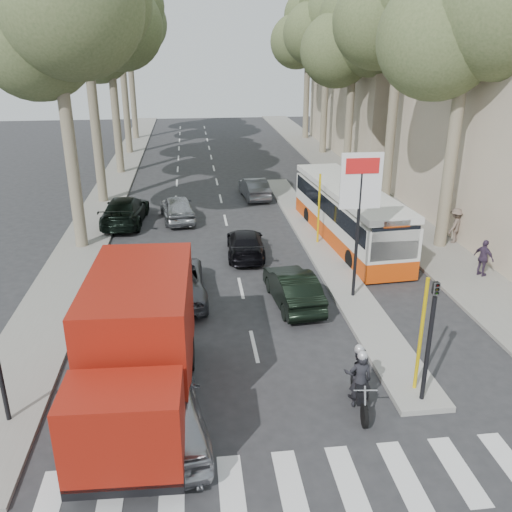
{
  "coord_description": "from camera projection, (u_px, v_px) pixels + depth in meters",
  "views": [
    {
      "loc": [
        -2.67,
        -13.09,
        9.1
      ],
      "look_at": [
        -0.37,
        5.86,
        1.6
      ],
      "focal_mm": 38.0,
      "sensor_mm": 36.0,
      "label": 1
    }
  ],
  "objects": [
    {
      "name": "tree_r_e",
      "position": [
        310.0,
        29.0,
        51.87
      ],
      "size": [
        7.4,
        7.2,
        14.1
      ],
      "color": "#6B604C",
      "rests_on": "ground"
    },
    {
      "name": "pedestrian_near",
      "position": [
        484.0,
        258.0,
        22.23
      ],
      "size": [
        0.8,
        1.01,
        1.55
      ],
      "primitive_type": "imported",
      "rotation": [
        0.0,
        0.0,
        2.03
      ],
      "color": "#41314A",
      "rests_on": "sidewalk_right"
    },
    {
      "name": "tree_l_b",
      "position": [
        85.0,
        5.0,
        29.36
      ],
      "size": [
        7.4,
        7.2,
        14.88
      ],
      "color": "#6B604C",
      "rests_on": "ground"
    },
    {
      "name": "tree_l_e",
      "position": [
        129.0,
        25.0,
        51.66
      ],
      "size": [
        7.4,
        7.2,
        14.49
      ],
      "color": "#6B604C",
      "rests_on": "ground"
    },
    {
      "name": "tree_r_d",
      "position": [
        330.0,
        18.0,
        44.21
      ],
      "size": [
        7.4,
        7.2,
        14.88
      ],
      "color": "#6B604C",
      "rests_on": "ground"
    },
    {
      "name": "queue_car_d",
      "position": [
        254.0,
        188.0,
        34.0
      ],
      "size": [
        1.72,
        4.03,
        1.29
      ],
      "primitive_type": "imported",
      "rotation": [
        0.0,
        0.0,
        3.23
      ],
      "color": "#4F5157",
      "rests_on": "ground"
    },
    {
      "name": "tree_l_a",
      "position": [
        57.0,
        10.0,
        22.23
      ],
      "size": [
        7.4,
        7.2,
        14.1
      ],
      "color": "#6B604C",
      "rests_on": "ground"
    },
    {
      "name": "dark_hatchback",
      "position": [
        293.0,
        288.0,
        20.09
      ],
      "size": [
        1.78,
        4.13,
        1.32
      ],
      "primitive_type": "imported",
      "rotation": [
        0.0,
        0.0,
        3.24
      ],
      "color": "black",
      "rests_on": "ground"
    },
    {
      "name": "tree_r_c",
      "position": [
        356.0,
        34.0,
        37.31
      ],
      "size": [
        7.4,
        7.2,
        13.32
      ],
      "color": "#6B604C",
      "rests_on": "ground"
    },
    {
      "name": "tree_l_d",
      "position": [
        119.0,
        8.0,
        43.9
      ],
      "size": [
        7.4,
        7.2,
        15.66
      ],
      "color": "#6B604C",
      "rests_on": "ground"
    },
    {
      "name": "motorcycle",
      "position": [
        359.0,
        378.0,
        14.42
      ],
      "size": [
        0.81,
        2.07,
        1.77
      ],
      "rotation": [
        0.0,
        0.0,
        -0.11
      ],
      "color": "black",
      "rests_on": "ground"
    },
    {
      "name": "traffic_island",
      "position": [
        317.0,
        243.0,
        26.22
      ],
      "size": [
        1.5,
        26.0,
        0.16
      ],
      "primitive_type": "cube",
      "color": "gray",
      "rests_on": "ground"
    },
    {
      "name": "building_far",
      "position": [
        401.0,
        58.0,
        45.95
      ],
      "size": [
        11.0,
        20.0,
        16.0
      ],
      "primitive_type": "cube",
      "color": "#B7A88E",
      "rests_on": "ground"
    },
    {
      "name": "traffic_light_island",
      "position": [
        432.0,
        322.0,
        13.79
      ],
      "size": [
        0.16,
        0.41,
        3.6
      ],
      "color": "black",
      "rests_on": "ground"
    },
    {
      "name": "silver_hatchback",
      "position": [
        168.0,
        411.0,
        13.21
      ],
      "size": [
        2.32,
        4.56,
        1.49
      ],
      "primitive_type": "imported",
      "rotation": [
        0.0,
        0.0,
        3.27
      ],
      "color": "#ABACB3",
      "rests_on": "ground"
    },
    {
      "name": "queue_car_e",
      "position": [
        125.0,
        210.0,
        29.12
      ],
      "size": [
        2.41,
        5.22,
        1.48
      ],
      "primitive_type": "imported",
      "rotation": [
        0.0,
        0.0,
        3.07
      ],
      "color": "black",
      "rests_on": "ground"
    },
    {
      "name": "tree_l_c",
      "position": [
        110.0,
        29.0,
        37.15
      ],
      "size": [
        7.4,
        7.2,
        13.71
      ],
      "color": "#6B604C",
      "rests_on": "ground"
    },
    {
      "name": "tree_r_a",
      "position": [
        472.0,
        10.0,
        22.29
      ],
      "size": [
        7.4,
        7.2,
        14.1
      ],
      "color": "#6B604C",
      "rests_on": "ground"
    },
    {
      "name": "city_bus",
      "position": [
        348.0,
        213.0,
        26.23
      ],
      "size": [
        3.08,
        10.72,
        2.79
      ],
      "rotation": [
        0.0,
        0.0,
        0.07
      ],
      "color": "#CF410B",
      "rests_on": "ground"
    },
    {
      "name": "queue_car_a",
      "position": [
        174.0,
        281.0,
        20.62
      ],
      "size": [
        2.51,
        5.04,
        1.37
      ],
      "primitive_type": "imported",
      "rotation": [
        0.0,
        0.0,
        3.19
      ],
      "color": "#505258",
      "rests_on": "ground"
    },
    {
      "name": "queue_car_b",
      "position": [
        245.0,
        243.0,
        24.77
      ],
      "size": [
        1.87,
        4.15,
        1.18
      ],
      "primitive_type": "imported",
      "rotation": [
        0.0,
        0.0,
        3.09
      ],
      "color": "black",
      "rests_on": "ground"
    },
    {
      "name": "ground",
      "position": [
        293.0,
        380.0,
        15.72
      ],
      "size": [
        120.0,
        120.0,
        0.0
      ],
      "primitive_type": "plane",
      "color": "#28282B",
      "rests_on": "ground"
    },
    {
      "name": "red_truck",
      "position": [
        139.0,
        346.0,
        13.83
      ],
      "size": [
        2.82,
        6.82,
        3.59
      ],
      "rotation": [
        0.0,
        0.0,
        -0.04
      ],
      "color": "black",
      "rests_on": "ground"
    },
    {
      "name": "median_left",
      "position": [
        120.0,
        173.0,
        40.67
      ],
      "size": [
        2.4,
        64.0,
        0.12
      ],
      "primitive_type": "cube",
      "color": "gray",
      "rests_on": "ground"
    },
    {
      "name": "queue_car_c",
      "position": [
        178.0,
        208.0,
        29.67
      ],
      "size": [
        2.18,
        4.29,
        1.4
      ],
      "primitive_type": "imported",
      "rotation": [
        0.0,
        0.0,
        3.27
      ],
      "color": "#979A9E",
      "rests_on": "ground"
    },
    {
      "name": "pedestrian_far",
      "position": [
        455.0,
        225.0,
        25.97
      ],
      "size": [
        1.14,
        1.1,
        1.7
      ],
      "primitive_type": "imported",
      "rotation": [
        0.0,
        0.0,
        3.87
      ],
      "color": "#66574C",
      "rests_on": "sidewalk_right"
    },
    {
      "name": "billboard",
      "position": [
        359.0,
        206.0,
        19.35
      ],
      "size": [
        1.5,
        12.1,
        5.6
      ],
      "color": "yellow",
      "rests_on": "ground"
    },
    {
      "name": "sidewalk_right",
      "position": [
        346.0,
        176.0,
        39.76
      ],
      "size": [
        3.2,
        70.0,
        0.12
      ],
      "primitive_type": "cube",
      "color": "gray",
      "rests_on": "ground"
    }
  ]
}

